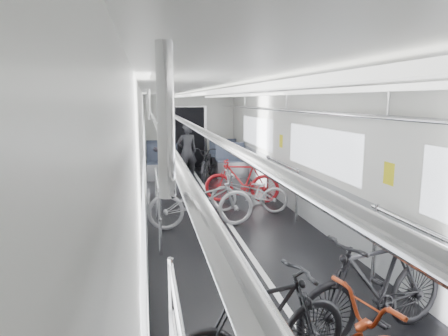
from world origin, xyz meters
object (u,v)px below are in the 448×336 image
Objects in this scene: bike_right_near at (375,286)px; person_seated at (167,151)px; person_standing at (187,152)px; bike_left_mid at (261,330)px; bike_right_far at (242,180)px; bike_aisle at (207,163)px; bike_left_far at (201,200)px; bike_right_mid at (249,193)px.

person_seated reaches higher than bike_right_near.
person_seated is (-0.56, 0.26, 0.00)m from person_standing.
person_seated reaches higher than bike_left_mid.
person_seated reaches higher than bike_right_far.
bike_right_far reaches higher than bike_aisle.
bike_left_far is 1.07× the size of bike_right_near.
bike_left_mid is 0.99× the size of bike_right_far.
bike_left_mid reaches higher than bike_aisle.
bike_right_far is at bearing -37.35° from bike_left_far.
bike_left_mid is 8.46m from bike_aisle.
bike_aisle is (-0.29, 3.57, 0.07)m from bike_right_mid.
bike_right_mid is 3.58m from bike_aisle.
bike_left_mid is 0.86× the size of bike_left_far.
bike_left_far is at bearing 73.65° from person_standing.
bike_right_far is 2.94m from person_standing.
bike_right_mid is at bearing -68.40° from bike_aisle.
bike_left_mid is 8.42m from person_standing.
bike_right_mid is 0.94× the size of bike_right_far.
person_seated is at bearing 2.63° from bike_left_far.
person_standing is at bearing -148.94° from bike_right_mid.
bike_right_far is (-0.03, 5.21, -0.03)m from bike_right_near.
bike_right_near is 7.98m from bike_aisle.
bike_right_mid is 0.81m from bike_right_far.
bike_left_far is at bearing -175.70° from bike_right_near.
bike_right_near reaches higher than bike_left_far.
bike_right_near is 1.07× the size of bike_right_far.
person_standing reaches higher than bike_aisle.
bike_aisle is 0.67m from person_standing.
bike_left_far is at bearing -37.21° from bike_right_mid.
person_standing reaches higher than bike_right_mid.
bike_aisle is 1.12× the size of person_seated.
person_standing is at bearing 173.64° from bike_right_near.
bike_right_mid is at bearing 95.51° from person_seated.
bike_right_near is at bearing 18.26° from bike_right_mid.
bike_right_mid is 4.11m from person_seated.
bike_left_far is 1.32m from bike_right_mid.
bike_right_far is 1.03× the size of person_standing.
bike_right_far is at bearing 167.18° from bike_right_near.
bike_left_mid is 5.77m from bike_right_far.
person_standing is (-0.58, 0.00, 0.33)m from bike_aisle.
bike_aisle is at bearing -12.00° from bike_left_far.
bike_left_mid is 1.05× the size of bike_right_mid.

